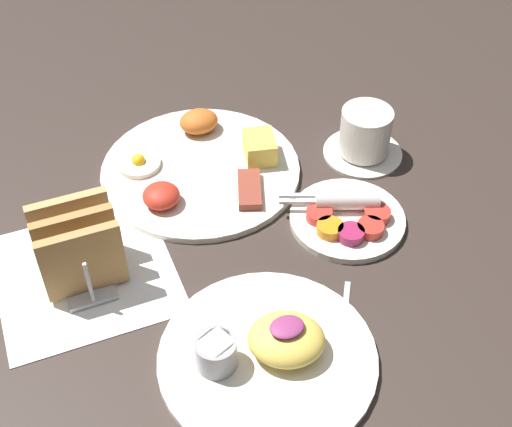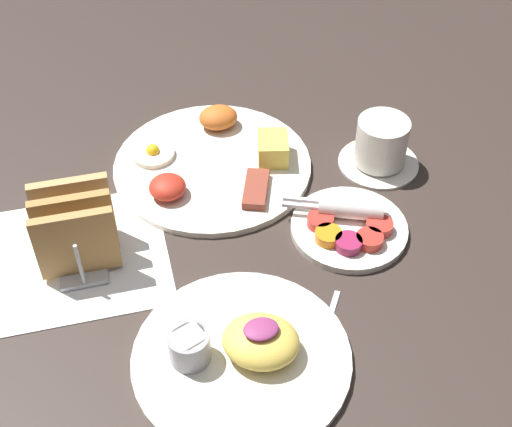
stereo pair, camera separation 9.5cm
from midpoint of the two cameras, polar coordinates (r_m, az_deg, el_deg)
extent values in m
plane|color=#332823|center=(0.92, -6.08, -5.07)|extent=(3.00, 3.00, 0.00)
cube|color=white|center=(0.95, -16.33, -4.78)|extent=(0.22, 0.22, 0.00)
cylinder|color=silver|center=(1.06, -7.02, 3.35)|extent=(0.29, 0.29, 0.01)
cube|color=#E5C64C|center=(1.06, -2.28, 5.18)|extent=(0.06, 0.06, 0.04)
ellipsoid|color=#C66023|center=(1.12, -7.05, 7.22)|extent=(0.06, 0.05, 0.03)
cylinder|color=#F4EACC|center=(1.07, -11.87, 3.81)|extent=(0.06, 0.06, 0.01)
sphere|color=yellow|center=(1.07, -11.92, 4.05)|extent=(0.02, 0.02, 0.02)
ellipsoid|color=red|center=(1.00, -10.31, 1.29)|extent=(0.05, 0.05, 0.03)
cube|color=brown|center=(1.00, -3.23, 1.81)|extent=(0.06, 0.08, 0.01)
cylinder|color=silver|center=(0.98, 4.58, -0.61)|extent=(0.16, 0.16, 0.01)
cylinder|color=red|center=(0.97, 2.29, -0.23)|extent=(0.04, 0.04, 0.01)
cylinder|color=orange|center=(0.95, 3.10, -1.34)|extent=(0.04, 0.04, 0.01)
cylinder|color=#99234C|center=(0.94, 4.77, -1.79)|extent=(0.04, 0.04, 0.01)
cylinder|color=red|center=(0.95, 6.35, -1.32)|extent=(0.04, 0.04, 0.01)
cylinder|color=red|center=(0.97, 6.95, -0.21)|extent=(0.04, 0.04, 0.01)
cylinder|color=white|center=(0.98, 4.57, 1.08)|extent=(0.09, 0.06, 0.03)
cube|color=silver|center=(0.97, 0.55, 0.83)|extent=(0.05, 0.02, 0.00)
cube|color=silver|center=(0.98, 0.54, 1.31)|extent=(0.05, 0.02, 0.00)
cylinder|color=silver|center=(0.83, -2.41, -11.69)|extent=(0.25, 0.25, 0.01)
ellipsoid|color=#EAC651|center=(0.81, -0.94, -10.22)|extent=(0.11, 0.11, 0.04)
ellipsoid|color=#8C3366|center=(0.80, -0.95, -9.26)|extent=(0.04, 0.03, 0.01)
cylinder|color=#99999E|center=(0.81, -6.63, -11.19)|extent=(0.05, 0.05, 0.04)
cylinder|color=white|center=(0.80, -6.72, -10.54)|extent=(0.04, 0.04, 0.01)
cube|color=#B7B7BC|center=(0.95, -16.39, -4.60)|extent=(0.06, 0.12, 0.01)
cube|color=#B0824A|center=(0.89, -16.68, -3.88)|extent=(0.10, 0.01, 0.10)
cube|color=#A77941|center=(0.91, -17.02, -2.48)|extent=(0.10, 0.01, 0.10)
cube|color=tan|center=(0.93, -17.34, -1.15)|extent=(0.10, 0.01, 0.10)
cylinder|color=#B7B7BC|center=(0.88, -16.25, -5.50)|extent=(0.01, 0.01, 0.07)
cylinder|color=#B7B7BC|center=(0.96, -17.37, -0.89)|extent=(0.01, 0.01, 0.07)
cylinder|color=silver|center=(1.09, 6.09, 4.83)|extent=(0.12, 0.12, 0.01)
cylinder|color=silver|center=(1.07, 6.24, 6.44)|extent=(0.08, 0.08, 0.07)
cylinder|color=#381E0F|center=(1.05, 6.37, 7.74)|extent=(0.06, 0.06, 0.01)
cube|color=silver|center=(0.87, 4.00, -8.30)|extent=(0.06, 0.10, 0.00)
ellipsoid|color=silver|center=(0.83, 3.47, -11.75)|extent=(0.02, 0.02, 0.01)
camera|label=1|loc=(0.05, -92.87, -2.79)|focal=50.00mm
camera|label=2|loc=(0.05, 87.13, 2.79)|focal=50.00mm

